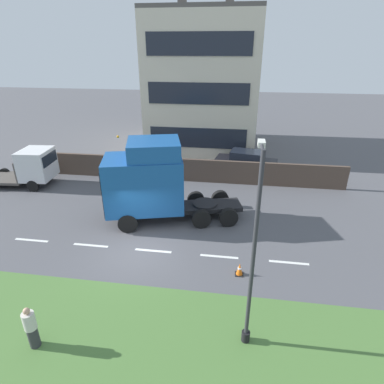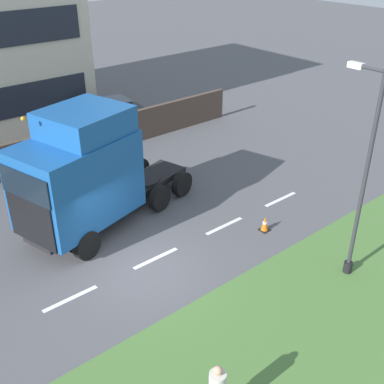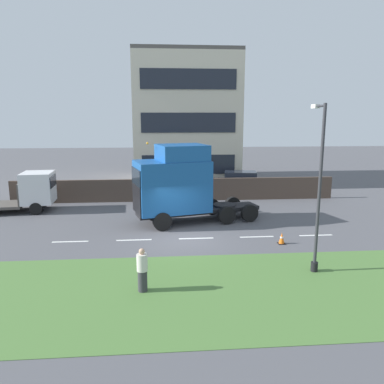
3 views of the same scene
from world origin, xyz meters
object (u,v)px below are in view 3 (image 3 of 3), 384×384
at_px(lorry_cab, 177,184).
at_px(parked_car, 239,183).
at_px(flatbed_truck, 31,191).
at_px(traffic_cone_lead, 282,238).
at_px(pedestrian, 142,271).
at_px(lamp_post, 318,195).

xyz_separation_m(lorry_cab, parked_car, (7.79, -5.33, -1.39)).
distance_m(lorry_cab, flatbed_truck, 10.24).
relative_size(parked_car, traffic_cone_lead, 8.28).
bearing_deg(pedestrian, lorry_cab, -10.40).
xyz_separation_m(lorry_cab, traffic_cone_lead, (-4.15, -5.01, -2.05)).
distance_m(lorry_cab, lamp_post, 9.19).
xyz_separation_m(lorry_cab, flatbed_truck, (3.64, 9.52, -0.95)).
relative_size(pedestrian, traffic_cone_lead, 2.79).
bearing_deg(traffic_cone_lead, parked_car, -1.50).
height_order(flatbed_truck, parked_car, flatbed_truck).
bearing_deg(traffic_cone_lead, flatbed_truck, 61.81).
height_order(lorry_cab, traffic_cone_lead, lorry_cab).
relative_size(lorry_cab, flatbed_truck, 1.37).
xyz_separation_m(parked_car, pedestrian, (-16.58, 6.94, -0.15)).
bearing_deg(lamp_post, pedestrian, 100.76).
xyz_separation_m(lamp_post, pedestrian, (-1.31, 6.87, -2.37)).
relative_size(flatbed_truck, pedestrian, 3.49).
xyz_separation_m(lorry_cab, lamp_post, (-7.49, -5.26, 0.82)).
distance_m(flatbed_truck, lamp_post, 18.59).
relative_size(lamp_post, traffic_cone_lead, 11.54).
relative_size(lorry_cab, traffic_cone_lead, 13.37).
bearing_deg(parked_car, pedestrian, 166.84).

